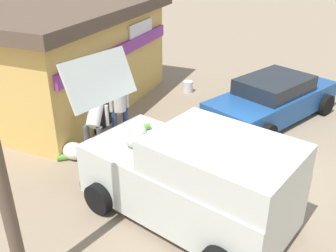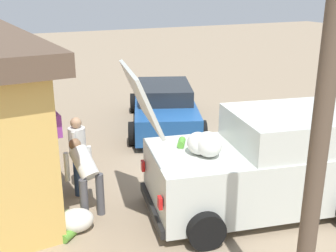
{
  "view_description": "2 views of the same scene",
  "coord_description": "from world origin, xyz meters",
  "px_view_note": "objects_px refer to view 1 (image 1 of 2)",
  "views": [
    {
      "loc": [
        -7.81,
        -2.28,
        4.99
      ],
      "look_at": [
        -0.61,
        1.53,
        0.92
      ],
      "focal_mm": 41.13,
      "sensor_mm": 36.0,
      "label": 1
    },
    {
      "loc": [
        -8.09,
        4.78,
        4.1
      ],
      "look_at": [
        -0.41,
        1.29,
        1.22
      ],
      "focal_mm": 44.9,
      "sensor_mm": 36.0,
      "label": 2
    }
  ],
  "objects_px": {
    "vendor_standing": "(119,106)",
    "customer_bending": "(95,122)",
    "unloaded_banana_pile": "(75,151)",
    "delivery_van": "(192,177)",
    "parked_sedan": "(273,99)",
    "storefront_bar": "(67,55)",
    "paint_bucket": "(188,87)"
  },
  "relations": [
    {
      "from": "vendor_standing",
      "to": "customer_bending",
      "type": "distance_m",
      "value": 0.94
    },
    {
      "from": "customer_bending",
      "to": "vendor_standing",
      "type": "bearing_deg",
      "value": -5.13
    },
    {
      "from": "vendor_standing",
      "to": "unloaded_banana_pile",
      "type": "relative_size",
      "value": 1.78
    },
    {
      "from": "delivery_van",
      "to": "vendor_standing",
      "type": "bearing_deg",
      "value": 55.85
    },
    {
      "from": "parked_sedan",
      "to": "customer_bending",
      "type": "relative_size",
      "value": 3.37
    },
    {
      "from": "storefront_bar",
      "to": "unloaded_banana_pile",
      "type": "relative_size",
      "value": 7.82
    },
    {
      "from": "delivery_van",
      "to": "paint_bucket",
      "type": "height_order",
      "value": "delivery_van"
    },
    {
      "from": "storefront_bar",
      "to": "parked_sedan",
      "type": "distance_m",
      "value": 6.41
    },
    {
      "from": "vendor_standing",
      "to": "parked_sedan",
      "type": "bearing_deg",
      "value": -46.37
    },
    {
      "from": "delivery_van",
      "to": "unloaded_banana_pile",
      "type": "distance_m",
      "value": 3.65
    },
    {
      "from": "storefront_bar",
      "to": "vendor_standing",
      "type": "distance_m",
      "value": 3.08
    },
    {
      "from": "customer_bending",
      "to": "storefront_bar",
      "type": "bearing_deg",
      "value": 50.97
    },
    {
      "from": "parked_sedan",
      "to": "unloaded_banana_pile",
      "type": "distance_m",
      "value": 5.88
    },
    {
      "from": "paint_bucket",
      "to": "delivery_van",
      "type": "bearing_deg",
      "value": -154.19
    },
    {
      "from": "delivery_van",
      "to": "parked_sedan",
      "type": "relative_size",
      "value": 0.99
    },
    {
      "from": "parked_sedan",
      "to": "vendor_standing",
      "type": "relative_size",
      "value": 2.95
    },
    {
      "from": "parked_sedan",
      "to": "vendor_standing",
      "type": "distance_m",
      "value": 4.56
    },
    {
      "from": "vendor_standing",
      "to": "paint_bucket",
      "type": "relative_size",
      "value": 4.08
    },
    {
      "from": "vendor_standing",
      "to": "unloaded_banana_pile",
      "type": "height_order",
      "value": "vendor_standing"
    },
    {
      "from": "parked_sedan",
      "to": "vendor_standing",
      "type": "height_order",
      "value": "vendor_standing"
    },
    {
      "from": "customer_bending",
      "to": "paint_bucket",
      "type": "relative_size",
      "value": 3.57
    },
    {
      "from": "customer_bending",
      "to": "paint_bucket",
      "type": "distance_m",
      "value": 4.92
    },
    {
      "from": "delivery_van",
      "to": "customer_bending",
      "type": "relative_size",
      "value": 3.33
    },
    {
      "from": "delivery_van",
      "to": "unloaded_banana_pile",
      "type": "xyz_separation_m",
      "value": [
        0.69,
        3.5,
        -0.75
      ]
    },
    {
      "from": "parked_sedan",
      "to": "paint_bucket",
      "type": "bearing_deg",
      "value": 75.74
    },
    {
      "from": "unloaded_banana_pile",
      "to": "storefront_bar",
      "type": "bearing_deg",
      "value": 41.48
    },
    {
      "from": "delivery_van",
      "to": "vendor_standing",
      "type": "xyz_separation_m",
      "value": [
        2.08,
        3.07,
        -0.0
      ]
    },
    {
      "from": "storefront_bar",
      "to": "vendor_standing",
      "type": "relative_size",
      "value": 4.4
    },
    {
      "from": "paint_bucket",
      "to": "unloaded_banana_pile",
      "type": "bearing_deg",
      "value": 173.65
    },
    {
      "from": "unloaded_banana_pile",
      "to": "paint_bucket",
      "type": "height_order",
      "value": "unloaded_banana_pile"
    },
    {
      "from": "storefront_bar",
      "to": "paint_bucket",
      "type": "relative_size",
      "value": 17.93
    },
    {
      "from": "vendor_standing",
      "to": "customer_bending",
      "type": "bearing_deg",
      "value": 174.87
    }
  ]
}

